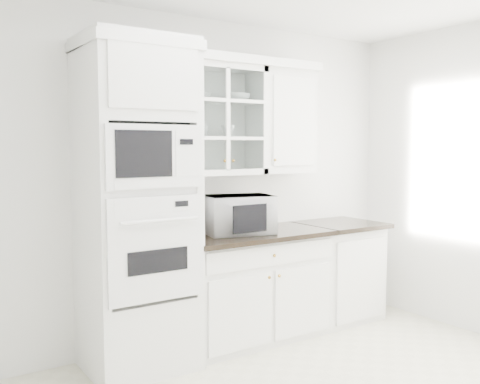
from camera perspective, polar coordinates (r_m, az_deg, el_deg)
room_shell at (r=3.47m, az=7.13°, el=7.26°), size 4.00×3.50×2.70m
oven_column at (r=3.94m, az=-10.89°, el=-1.52°), size 0.76×0.68×2.40m
base_cabinet_run at (r=4.60m, az=1.20°, el=-9.88°), size 1.32×0.67×0.92m
extra_base_cabinet at (r=5.22m, az=10.32°, el=-8.17°), size 0.72×0.67×0.92m
upper_cabinet_glass at (r=4.43m, az=-2.47°, el=7.67°), size 0.80×0.33×0.90m
upper_cabinet_solid at (r=4.82m, az=4.47°, el=7.44°), size 0.55×0.33×0.90m
crown_molding at (r=4.41m, az=-3.52°, el=14.03°), size 2.14×0.38×0.07m
countertop_microwave at (r=4.40m, az=-0.22°, el=-2.38°), size 0.63×0.57×0.31m
bowl_a at (r=4.36m, az=-4.59°, el=10.17°), size 0.24×0.24×0.05m
bowl_b at (r=4.55m, az=-0.25°, el=10.03°), size 0.22×0.22×0.07m
cup_a at (r=4.34m, az=-4.29°, el=6.57°), size 0.16×0.16×0.11m
cup_b at (r=4.46m, az=-1.33°, el=6.50°), size 0.13×0.13×0.10m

